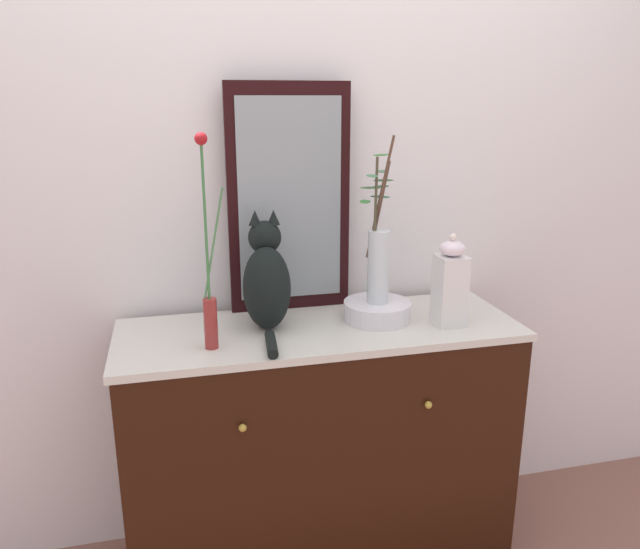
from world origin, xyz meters
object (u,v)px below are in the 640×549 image
(jar_lidded_porcelain, at_px, (450,284))
(vase_slim_green, at_px, (209,290))
(vase_glass_clear, at_px, (378,257))
(bowl_porcelain, at_px, (377,311))
(sideboard, at_px, (320,447))
(cat_sitting, at_px, (267,281))
(mirror_leaning, at_px, (289,200))

(jar_lidded_porcelain, bearing_deg, vase_slim_green, -178.83)
(vase_glass_clear, bearing_deg, jar_lidded_porcelain, -24.96)
(bowl_porcelain, bearing_deg, vase_glass_clear, 87.91)
(bowl_porcelain, bearing_deg, jar_lidded_porcelain, -24.01)
(bowl_porcelain, bearing_deg, sideboard, -175.24)
(cat_sitting, distance_m, vase_slim_green, 0.24)
(sideboard, xyz_separation_m, vase_glass_clear, (0.21, 0.02, 0.68))
(cat_sitting, relative_size, vase_slim_green, 0.60)
(bowl_porcelain, bearing_deg, cat_sitting, 176.76)
(mirror_leaning, relative_size, vase_slim_green, 1.23)
(cat_sitting, bearing_deg, jar_lidded_porcelain, -11.29)
(vase_glass_clear, bearing_deg, vase_slim_green, -168.30)
(sideboard, relative_size, vase_slim_green, 2.08)
(jar_lidded_porcelain, bearing_deg, cat_sitting, 168.71)
(vase_slim_green, xyz_separation_m, vase_glass_clear, (0.57, 0.12, 0.04))
(mirror_leaning, bearing_deg, vase_glass_clear, -36.08)
(vase_glass_clear, relative_size, jar_lidded_porcelain, 1.78)
(mirror_leaning, xyz_separation_m, vase_glass_clear, (0.26, -0.19, -0.17))
(cat_sitting, distance_m, vase_glass_clear, 0.38)
(mirror_leaning, bearing_deg, sideboard, -75.05)
(vase_slim_green, xyz_separation_m, bowl_porcelain, (0.57, 0.11, -0.15))
(sideboard, height_order, vase_slim_green, vase_slim_green)
(bowl_porcelain, distance_m, vase_glass_clear, 0.19)
(bowl_porcelain, height_order, jar_lidded_porcelain, jar_lidded_porcelain)
(vase_slim_green, bearing_deg, mirror_leaning, 45.33)
(vase_slim_green, bearing_deg, sideboard, 14.87)
(vase_glass_clear, height_order, jar_lidded_porcelain, vase_glass_clear)
(vase_glass_clear, bearing_deg, mirror_leaning, 143.92)
(cat_sitting, bearing_deg, vase_slim_green, -145.04)
(mirror_leaning, relative_size, jar_lidded_porcelain, 2.53)
(mirror_leaning, height_order, vase_glass_clear, mirror_leaning)
(vase_slim_green, xyz_separation_m, jar_lidded_porcelain, (0.78, 0.02, -0.04))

